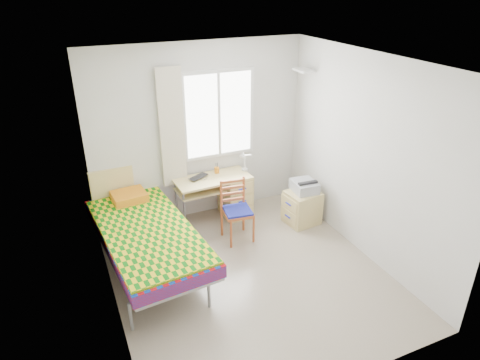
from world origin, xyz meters
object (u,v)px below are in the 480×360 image
Objects in this scene: bed at (146,232)px; chair at (237,206)px; cabinet at (302,207)px; printer at (304,186)px; desk at (231,193)px.

bed is 1.29m from chair.
printer is (0.04, 0.04, 0.34)m from cabinet.
printer is at bearing -2.94° from bed.
bed reaches higher than cabinet.
desk is at bearing 81.81° from chair.
chair is 1.08m from cabinet.
desk is (1.45, 0.70, -0.09)m from bed.
cabinet is at bearing -37.99° from desk.
bed is 5.83× the size of printer.
chair is (-0.17, -0.60, 0.11)m from desk.
printer is (0.92, -0.59, 0.21)m from desk.
printer reaches higher than cabinet.
desk is 2.82× the size of printer.
desk reaches higher than printer.
desk is at bearing 137.97° from cabinet.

